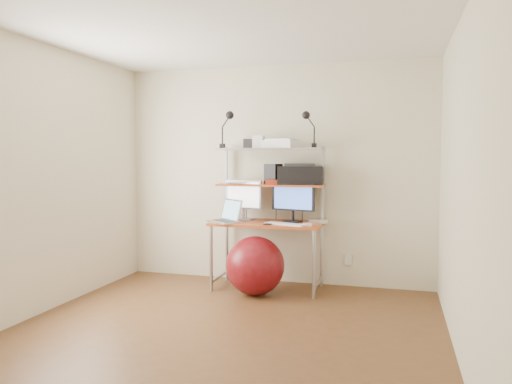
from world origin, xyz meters
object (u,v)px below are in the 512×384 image
(monitor_silver, at_px, (244,197))
(printer, at_px, (300,175))
(monitor_black, at_px, (293,199))
(exercise_ball, at_px, (255,266))
(laptop, at_px, (228,217))

(monitor_silver, xyz_separation_m, printer, (0.63, 0.04, 0.26))
(monitor_black, distance_m, exercise_ball, 0.84)
(monitor_black, xyz_separation_m, exercise_ball, (-0.33, -0.36, -0.68))
(monitor_silver, bearing_deg, laptop, -106.25)
(printer, xyz_separation_m, exercise_ball, (-0.39, -0.43, -0.95))
(laptop, relative_size, printer, 0.85)
(monitor_black, relative_size, exercise_ball, 0.81)
(monitor_black, bearing_deg, monitor_silver, -170.33)
(laptop, bearing_deg, monitor_black, 56.53)
(laptop, bearing_deg, exercise_ball, 16.71)
(monitor_silver, relative_size, exercise_ball, 0.78)
(laptop, relative_size, exercise_ball, 0.74)
(monitor_silver, xyz_separation_m, monitor_black, (0.58, -0.03, -0.01))
(monitor_silver, relative_size, laptop, 1.06)
(monitor_black, height_order, exercise_ball, monitor_black)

